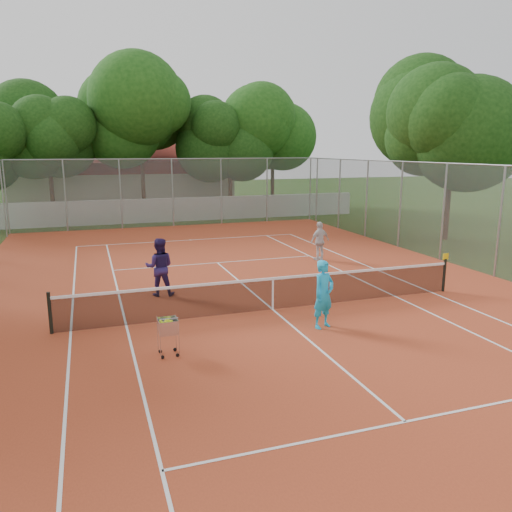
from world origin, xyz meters
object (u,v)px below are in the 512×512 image
object	(u,v)px
ball_hopper	(168,336)
player_far_left	(159,267)
clubhouse	(123,179)
player_far_right	(320,241)
tennis_net	(273,293)
player_near	(324,294)

from	to	relation	value
ball_hopper	player_far_left	bearing A→B (deg)	89.51
clubhouse	player_far_right	bearing A→B (deg)	-75.23
player_far_left	ball_hopper	distance (m)	4.87
player_far_right	tennis_net	bearing A→B (deg)	38.55
tennis_net	ball_hopper	xyz separation A→B (m)	(-3.36, -2.30, -0.02)
clubhouse	player_far_right	world-z (taller)	clubhouse
clubhouse	player_far_left	world-z (taller)	clubhouse
tennis_net	clubhouse	size ratio (longest dim) A/B	0.72
ball_hopper	tennis_net	bearing A→B (deg)	39.89
tennis_net	player_far_right	bearing A→B (deg)	53.07
clubhouse	ball_hopper	xyz separation A→B (m)	(-1.36, -31.30, -1.71)
tennis_net	player_far_right	distance (m)	6.96
player_far_right	ball_hopper	size ratio (longest dim) A/B	1.73
tennis_net	ball_hopper	size ratio (longest dim) A/B	12.73
player_far_left	player_far_right	bearing A→B (deg)	-143.62
clubhouse	player_far_left	bearing A→B (deg)	-91.85
tennis_net	ball_hopper	bearing A→B (deg)	-145.60
clubhouse	player_near	distance (m)	30.91
player_far_left	ball_hopper	size ratio (longest dim) A/B	1.97
tennis_net	clubhouse	world-z (taller)	clubhouse
player_near	ball_hopper	size ratio (longest dim) A/B	1.91
tennis_net	clubhouse	xyz separation A→B (m)	(-2.00, 29.00, 1.69)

